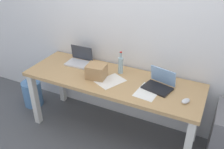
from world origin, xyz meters
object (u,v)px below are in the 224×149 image
Objects in this scene: desk at (112,86)px; beer_bottle at (121,65)px; laptop_left at (79,60)px; cardboard_box at (96,71)px; laptop_right at (159,84)px; computer_mouse at (186,101)px; water_cooler_jug at (32,93)px.

beer_bottle is at bearing 77.82° from desk.
desk is 0.26m from beer_bottle.
laptop_left is 1.44× the size of cardboard_box.
desk is 6.72× the size of laptop_left.
laptop_left reaches higher than laptop_right.
laptop_right reaches higher than computer_mouse.
beer_bottle is at bearing 46.38° from cardboard_box.
cardboard_box is at bearing -156.68° from computer_mouse.
water_cooler_jug is (-1.25, -0.00, -0.47)m from desk.
desk is 0.54m from laptop_right.
computer_mouse is at bearing -25.44° from laptop_right.
laptop_right is 1.60× the size of cardboard_box.
laptop_right is at bearing 1.62° from water_cooler_jug.
cardboard_box is at bearing -162.29° from desk.
computer_mouse is 0.24× the size of water_cooler_jug.
desk is 0.83m from computer_mouse.
desk is 0.57m from laptop_left.
beer_bottle is 2.64× the size of computer_mouse.
cardboard_box reaches higher than water_cooler_jug.
computer_mouse is 2.15m from water_cooler_jug.
computer_mouse reaches higher than desk.
laptop_right is (0.52, 0.05, 0.14)m from desk.
laptop_right is at bearing -6.42° from laptop_left.
laptop_left is at bearing 179.16° from beer_bottle.
beer_bottle is (0.03, 0.15, 0.20)m from desk.
water_cooler_jug is (-0.73, -0.17, -0.61)m from laptop_left.
beer_bottle reaches higher than computer_mouse.
water_cooler_jug is (-1.77, -0.05, -0.61)m from laptop_right.
cardboard_box is (0.36, -0.22, 0.03)m from laptop_left.
beer_bottle is at bearing 7.05° from water_cooler_jug.
beer_bottle is 1.46m from water_cooler_jug.
computer_mouse reaches higher than water_cooler_jug.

